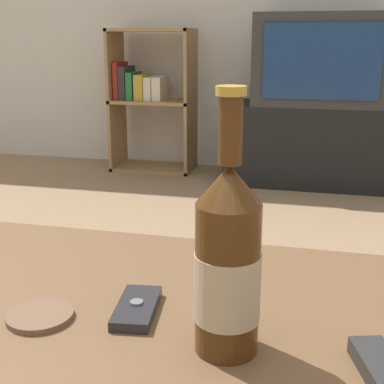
{
  "coord_description": "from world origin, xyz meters",
  "views": [
    {
      "loc": [
        0.29,
        -0.51,
        0.85
      ],
      "look_at": [
        0.09,
        0.34,
        0.6
      ],
      "focal_mm": 50.0,
      "sensor_mm": 36.0,
      "label": 1
    }
  ],
  "objects_px": {
    "bookshelf": "(148,96)",
    "beer_bottle": "(228,264)",
    "television": "(322,60)",
    "cell_phone": "(137,308)",
    "tv_stand": "(316,144)"
  },
  "relations": [
    {
      "from": "bookshelf",
      "to": "beer_bottle",
      "type": "relative_size",
      "value": 2.95
    },
    {
      "from": "television",
      "to": "beer_bottle",
      "type": "relative_size",
      "value": 2.46
    },
    {
      "from": "tv_stand",
      "to": "bookshelf",
      "type": "relative_size",
      "value": 1.17
    },
    {
      "from": "tv_stand",
      "to": "beer_bottle",
      "type": "xyz_separation_m",
      "value": [
        -0.07,
        -2.68,
        0.37
      ]
    },
    {
      "from": "television",
      "to": "bookshelf",
      "type": "height_order",
      "value": "television"
    },
    {
      "from": "television",
      "to": "beer_bottle",
      "type": "height_order",
      "value": "television"
    },
    {
      "from": "television",
      "to": "cell_phone",
      "type": "distance_m",
      "value": 2.64
    },
    {
      "from": "beer_bottle",
      "to": "cell_phone",
      "type": "bearing_deg",
      "value": 156.96
    },
    {
      "from": "cell_phone",
      "to": "beer_bottle",
      "type": "bearing_deg",
      "value": -30.54
    },
    {
      "from": "television",
      "to": "tv_stand",
      "type": "bearing_deg",
      "value": 90.0
    },
    {
      "from": "tv_stand",
      "to": "cell_phone",
      "type": "height_order",
      "value": "cell_phone"
    },
    {
      "from": "bookshelf",
      "to": "television",
      "type": "bearing_deg",
      "value": -5.18
    },
    {
      "from": "television",
      "to": "cell_phone",
      "type": "xyz_separation_m",
      "value": [
        -0.2,
        -2.62,
        -0.22
      ]
    },
    {
      "from": "television",
      "to": "beer_bottle",
      "type": "bearing_deg",
      "value": -91.54
    },
    {
      "from": "television",
      "to": "bookshelf",
      "type": "xyz_separation_m",
      "value": [
        -1.08,
        0.1,
        -0.24
      ]
    }
  ]
}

